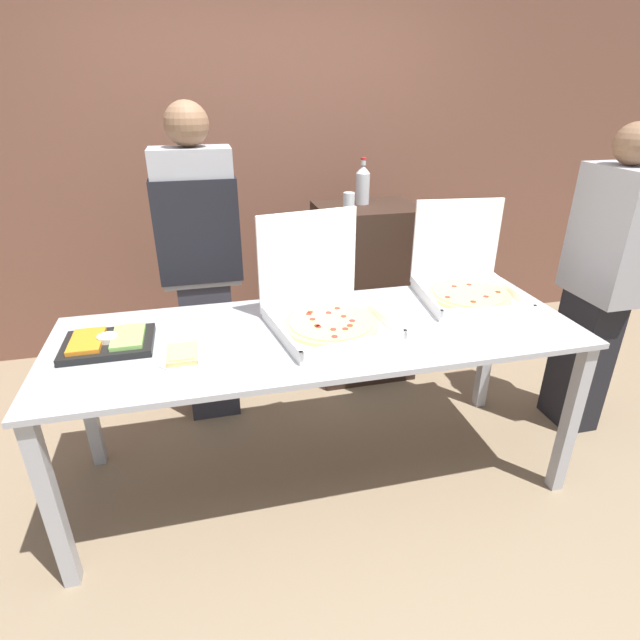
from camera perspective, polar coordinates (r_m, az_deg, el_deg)
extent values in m
plane|color=#847056|center=(2.70, 0.00, -17.09)|extent=(16.00, 16.00, 0.00)
cube|color=brown|center=(3.69, -6.59, 18.62)|extent=(10.00, 0.06, 2.80)
cube|color=#A8AAB2|center=(2.23, 0.00, -1.45)|extent=(2.33, 0.83, 0.02)
cube|color=#A8AAB2|center=(2.21, -28.32, -18.30)|extent=(0.06, 0.06, 0.80)
cube|color=#A8AAB2|center=(2.64, 26.69, -10.23)|extent=(0.06, 0.06, 0.80)
cube|color=#A8AAB2|center=(2.78, -25.14, -8.09)|extent=(0.06, 0.06, 0.80)
cube|color=#A8AAB2|center=(3.13, 18.56, -3.04)|extent=(0.06, 0.06, 0.80)
cube|color=white|center=(2.22, 1.23, -0.92)|extent=(0.56, 0.56, 0.02)
cube|color=white|center=(2.02, 4.02, -2.84)|extent=(0.48, 0.10, 0.04)
cube|color=white|center=(2.13, -4.50, -1.31)|extent=(0.10, 0.48, 0.04)
cube|color=white|center=(2.31, 6.54, 0.78)|extent=(0.10, 0.48, 0.04)
cube|color=white|center=(2.35, -1.29, 6.86)|extent=(0.48, 0.10, 0.46)
cylinder|color=#DBB26B|center=(2.22, 1.24, -0.48)|extent=(0.43, 0.43, 0.02)
cylinder|color=#EFCC70|center=(2.21, 1.24, -0.22)|extent=(0.37, 0.37, 0.00)
cylinder|color=#B22D23|center=(2.22, 3.70, -0.07)|extent=(0.03, 0.03, 0.00)
cylinder|color=#B22D23|center=(2.26, 2.71, 0.43)|extent=(0.03, 0.03, 0.00)
cylinder|color=#B22D23|center=(2.34, 1.99, 1.35)|extent=(0.03, 0.03, 0.00)
cylinder|color=#B22D23|center=(2.29, 1.00, 0.85)|extent=(0.03, 0.03, 0.00)
cylinder|color=#B22D23|center=(2.30, -1.13, 0.92)|extent=(0.03, 0.03, 0.00)
cylinder|color=#B22D23|center=(2.28, -1.29, 0.71)|extent=(0.03, 0.03, 0.00)
cylinder|color=#B22D23|center=(2.23, -0.86, 0.10)|extent=(0.03, 0.03, 0.00)
cylinder|color=#B22D23|center=(2.17, -0.34, -0.64)|extent=(0.03, 0.03, 0.00)
cylinder|color=#B22D23|center=(2.16, -0.20, -0.78)|extent=(0.03, 0.03, 0.00)
cylinder|color=#B22D23|center=(2.14, 1.53, -1.07)|extent=(0.03, 0.03, 0.00)
cylinder|color=#B22D23|center=(2.08, 1.68, -1.90)|extent=(0.03, 0.03, 0.00)
cylinder|color=#B22D23|center=(2.14, 2.91, -1.01)|extent=(0.03, 0.03, 0.00)
cylinder|color=#B22D23|center=(2.17, 3.44, -0.63)|extent=(0.03, 0.03, 0.00)
cube|color=white|center=(2.64, 16.60, 2.34)|extent=(0.52, 0.52, 0.02)
cube|color=white|center=(2.44, 18.68, 0.93)|extent=(0.47, 0.07, 0.04)
cube|color=white|center=(2.55, 12.02, 2.77)|extent=(0.07, 0.47, 0.04)
cube|color=white|center=(2.72, 21.04, 3.09)|extent=(0.07, 0.47, 0.04)
cube|color=white|center=(2.77, 15.30, 8.70)|extent=(0.47, 0.07, 0.44)
cylinder|color=#DBB26B|center=(2.63, 16.65, 2.72)|extent=(0.41, 0.41, 0.02)
cylinder|color=#EFCC70|center=(2.63, 16.68, 2.94)|extent=(0.35, 0.35, 0.00)
cylinder|color=#B22D23|center=(2.68, 19.68, 3.04)|extent=(0.03, 0.03, 0.00)
cylinder|color=#B22D23|center=(2.74, 16.66, 3.91)|extent=(0.03, 0.03, 0.00)
cylinder|color=#B22D23|center=(2.69, 15.09, 3.75)|extent=(0.03, 0.03, 0.00)
cylinder|color=#B22D23|center=(2.54, 14.37, 2.55)|extent=(0.03, 0.03, 0.00)
cylinder|color=#B22D23|center=(2.52, 17.11, 2.02)|extent=(0.03, 0.03, 0.00)
cylinder|color=#B22D23|center=(2.60, 18.44, 2.57)|extent=(0.03, 0.03, 0.00)
cylinder|color=white|center=(2.08, -15.42, -4.08)|extent=(0.21, 0.21, 0.01)
cube|color=#DBB26B|center=(2.08, -15.46, -3.77)|extent=(0.12, 0.17, 0.02)
cube|color=#EFCC70|center=(2.06, -15.50, -3.64)|extent=(0.09, 0.12, 0.01)
cube|color=black|center=(2.26, -23.01, -2.52)|extent=(0.36, 0.27, 0.03)
cube|color=orange|center=(2.26, -25.11, -2.20)|extent=(0.13, 0.22, 0.02)
cube|color=#8CC65B|center=(2.23, -21.07, -1.81)|extent=(0.13, 0.22, 0.02)
cylinder|color=white|center=(2.25, -23.12, -1.91)|extent=(0.08, 0.08, 0.02)
cube|color=black|center=(3.31, 5.06, 3.13)|extent=(0.62, 0.47, 1.15)
cylinder|color=#B7BCC1|center=(3.17, 4.89, 14.73)|extent=(0.08, 0.08, 0.18)
cone|color=#B7BCC1|center=(3.15, 4.97, 16.80)|extent=(0.08, 0.08, 0.05)
cylinder|color=#B7BCC1|center=(3.15, 4.99, 17.51)|extent=(0.03, 0.03, 0.03)
cylinder|color=red|center=(3.15, 5.01, 17.90)|extent=(0.03, 0.03, 0.01)
cylinder|color=silver|center=(2.90, 3.31, 13.14)|extent=(0.07, 0.07, 0.12)
cylinder|color=silver|center=(2.89, 3.34, 14.34)|extent=(0.06, 0.06, 0.00)
cube|color=#2D2D38|center=(2.99, -12.42, -3.19)|extent=(0.28, 0.20, 0.84)
cube|color=#99999E|center=(2.72, -13.94, 11.26)|extent=(0.40, 0.22, 0.70)
cube|color=black|center=(2.73, -13.81, 10.12)|extent=(0.42, 0.24, 0.53)
sphere|color=brown|center=(2.65, -15.02, 20.86)|extent=(0.22, 0.22, 0.22)
cube|color=black|center=(3.20, 27.59, -4.14)|extent=(0.20, 0.28, 0.80)
cube|color=#99999E|center=(2.95, 30.45, 8.44)|extent=(0.22, 0.40, 0.67)
sphere|color=brown|center=(2.88, 32.40, 16.65)|extent=(0.20, 0.20, 0.20)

